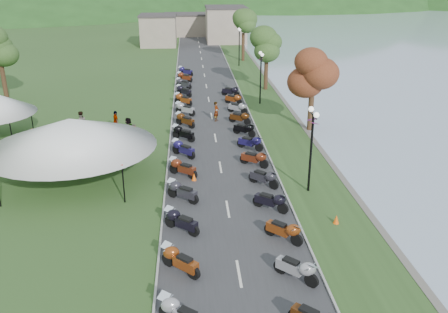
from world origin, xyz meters
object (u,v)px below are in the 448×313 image
object	(u,v)px
pedestrian_a	(107,160)
pedestrian_b	(82,135)
vendor_tent_main	(73,150)
pedestrian_c	(41,179)

from	to	relation	value
pedestrian_a	pedestrian_b	bearing A→B (deg)	73.00
vendor_tent_main	pedestrian_a	bearing A→B (deg)	66.54
vendor_tent_main	pedestrian_a	xyz separation A→B (m)	(1.38, 3.18, -2.00)
pedestrian_a	pedestrian_b	world-z (taller)	pedestrian_b
pedestrian_a	pedestrian_c	size ratio (longest dim) A/B	1.05
pedestrian_b	vendor_tent_main	bearing A→B (deg)	76.81
vendor_tent_main	pedestrian_b	bearing A→B (deg)	99.11
vendor_tent_main	pedestrian_c	world-z (taller)	vendor_tent_main
pedestrian_a	vendor_tent_main	bearing A→B (deg)	-156.60
pedestrian_b	pedestrian_c	xyz separation A→B (m)	(-0.79, -8.75, 0.00)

